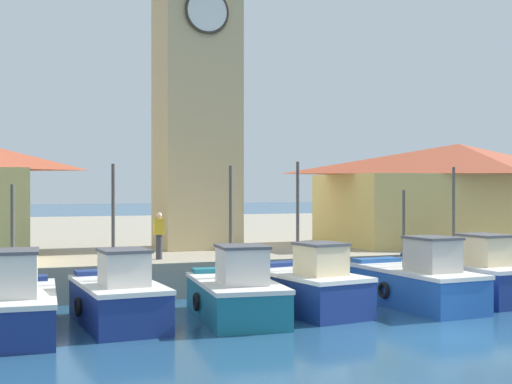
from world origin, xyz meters
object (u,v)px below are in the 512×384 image
Objects in this scene: fishing_boat_left_inner at (118,298)px; fishing_boat_center at (308,287)px; fishing_boat_mid_right at (417,282)px; fishing_boat_mid_left at (236,293)px; warehouse_right at (459,192)px; dock_worker_near_tower at (159,235)px; fishing_boat_left_outer at (11,306)px; clock_tower at (196,74)px; fishing_boat_right_inner at (467,276)px.

fishing_boat_center is (5.54, 0.03, 0.01)m from fishing_boat_left_inner.
fishing_boat_mid_left is at bearing 180.00° from fishing_boat_mid_right.
fishing_boat_left_inner is 5.54m from fishing_boat_center.
warehouse_right is 14.86m from dock_worker_near_tower.
warehouse_right is 7.64× the size of dock_worker_near_tower.
fishing_boat_left_outer is at bearing -172.24° from fishing_boat_left_inner.
fishing_boat_mid_left is at bearing 1.46° from fishing_boat_left_outer.
clock_tower is (1.50, 9.64, 7.66)m from fishing_boat_mid_left.
clock_tower is 7.98m from dock_worker_near_tower.
fishing_boat_left_outer is 1.11× the size of fishing_boat_center.
fishing_boat_center reaches higher than fishing_boat_left_outer.
fishing_boat_left_inner is at bearing 176.18° from fishing_boat_mid_left.
fishing_boat_left_outer is 0.32× the size of clock_tower.
fishing_boat_left_outer is 1.12× the size of fishing_boat_left_inner.
fishing_boat_left_outer is 3.05× the size of dock_worker_near_tower.
fishing_boat_left_inner is at bearing 178.64° from fishing_boat_mid_right.
fishing_boat_left_inner is 11.54m from fishing_boat_right_inner.
fishing_boat_right_inner is (14.21, 0.92, 0.04)m from fishing_boat_left_outer.
fishing_boat_mid_left is 0.31× the size of clock_tower.
dock_worker_near_tower is at bearing 100.07° from fishing_boat_mid_left.
fishing_boat_mid_right is 0.96× the size of fishing_boat_right_inner.
fishing_boat_right_inner is 0.42× the size of warehouse_right.
fishing_boat_mid_left reaches higher than fishing_boat_mid_right.
clock_tower is at bearing 127.48° from fishing_boat_right_inner.
dock_worker_near_tower is at bearing 66.73° from fishing_boat_left_inner.
fishing_boat_center is 12.12m from clock_tower.
fishing_boat_center reaches higher than fishing_boat_mid_left.
fishing_boat_left_inner is 0.29× the size of clock_tower.
fishing_boat_center is 0.36× the size of warehouse_right.
fishing_boat_mid_left is 0.38× the size of warehouse_right.
fishing_boat_right_inner is 9.67m from warehouse_right.
fishing_boat_right_inner is 0.34× the size of clock_tower.
fishing_boat_mid_left is at bearing -79.93° from dock_worker_near_tower.
fishing_boat_center is 3.55m from fishing_boat_mid_right.
fishing_boat_left_outer reaches higher than fishing_boat_mid_right.
fishing_boat_left_inner reaches higher than fishing_boat_mid_left.
fishing_boat_mid_right is 0.32× the size of clock_tower.
fishing_boat_center is 0.29× the size of clock_tower.
dock_worker_near_tower is at bearing 122.17° from fishing_boat_center.
fishing_boat_center is at bearing 2.77° from fishing_boat_left_outer.
fishing_boat_center is at bearing -85.06° from clock_tower.
dock_worker_near_tower is (-3.28, 5.22, 1.29)m from fishing_boat_center.
fishing_boat_mid_left is 12.40m from clock_tower.
fishing_boat_center is at bearing 176.00° from fishing_boat_mid_right.
fishing_boat_mid_right is (3.54, -0.25, 0.01)m from fishing_boat_center.
warehouse_right is at bearing 55.71° from fishing_boat_right_inner.
fishing_boat_left_outer is 1.04× the size of fishing_boat_mid_left.
fishing_boat_left_outer is 2.71m from fishing_boat_left_inner.
clock_tower reaches higher than fishing_boat_mid_left.
fishing_boat_mid_right is 8.84m from dock_worker_near_tower.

